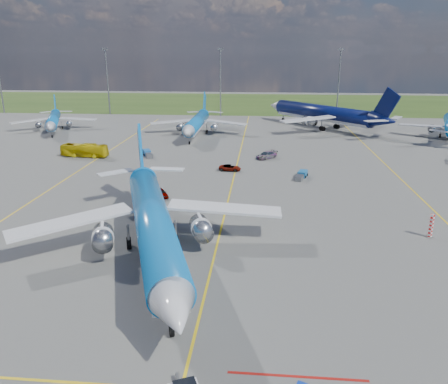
# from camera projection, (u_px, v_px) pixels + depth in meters

# --- Properties ---
(ground) EXTENTS (400.00, 400.00, 0.00)m
(ground) POSITION_uv_depth(u_px,v_px,m) (214.00, 258.00, 48.72)
(ground) COLOR #545452
(ground) RESTS_ON ground
(grass_strip) EXTENTS (400.00, 80.00, 0.01)m
(grass_strip) POSITION_uv_depth(u_px,v_px,m) (252.00, 103.00, 190.72)
(grass_strip) COLOR #2D4719
(grass_strip) RESTS_ON ground
(taxiway_lines) EXTENTS (60.25, 160.00, 0.02)m
(taxiway_lines) POSITION_uv_depth(u_px,v_px,m) (233.00, 185.00, 74.93)
(taxiway_lines) COLOR yellow
(taxiway_lines) RESTS_ON ground
(floodlight_masts) EXTENTS (202.20, 0.50, 22.70)m
(floodlight_masts) POSITION_uv_depth(u_px,v_px,m) (279.00, 79.00, 148.10)
(floodlight_masts) COLOR slate
(floodlight_masts) RESTS_ON ground
(warning_post) EXTENTS (0.50, 0.50, 3.00)m
(warning_post) POSITION_uv_depth(u_px,v_px,m) (431.00, 226.00, 53.61)
(warning_post) COLOR red
(warning_post) RESTS_ON ground
(bg_jet_nw) EXTENTS (35.95, 40.28, 8.69)m
(bg_jet_nw) POSITION_uv_depth(u_px,v_px,m) (55.00, 131.00, 125.24)
(bg_jet_nw) COLOR #0D68BA
(bg_jet_nw) RESTS_ON ground
(bg_jet_nnw) EXTENTS (28.67, 37.60, 9.84)m
(bg_jet_nnw) POSITION_uv_depth(u_px,v_px,m) (197.00, 135.00, 118.71)
(bg_jet_nnw) COLOR #0D68BA
(bg_jet_nnw) RESTS_ON ground
(bg_jet_n) EXTENTS (60.45, 61.69, 12.87)m
(bg_jet_n) POSITION_uv_depth(u_px,v_px,m) (321.00, 128.00, 129.21)
(bg_jet_n) COLOR #071041
(bg_jet_n) RESTS_ON ground
(main_airliner) EXTENTS (46.41, 52.98, 11.63)m
(main_airliner) POSITION_uv_depth(u_px,v_px,m) (155.00, 256.00, 49.10)
(main_airliner) COLOR #0D68BA
(main_airliner) RESTS_ON ground
(apron_bus) EXTENTS (10.40, 3.29, 2.85)m
(apron_bus) POSITION_uv_depth(u_px,v_px,m) (84.00, 150.00, 94.20)
(apron_bus) COLOR #D3BD0C
(apron_bus) RESTS_ON ground
(service_car_a) EXTENTS (3.41, 4.09, 1.32)m
(service_car_a) POSITION_uv_depth(u_px,v_px,m) (160.00, 193.00, 68.70)
(service_car_a) COLOR #999999
(service_car_a) RESTS_ON ground
(service_car_b) EXTENTS (4.39, 2.38, 1.17)m
(service_car_b) POSITION_uv_depth(u_px,v_px,m) (230.00, 168.00, 83.57)
(service_car_b) COLOR #999999
(service_car_b) RESTS_ON ground
(service_car_c) EXTENTS (5.15, 5.17, 1.51)m
(service_car_c) POSITION_uv_depth(u_px,v_px,m) (266.00, 155.00, 92.90)
(service_car_c) COLOR #999999
(service_car_c) RESTS_ON ground
(baggage_tug_w) EXTENTS (2.67, 5.04, 1.10)m
(baggage_tug_w) POSITION_uv_depth(u_px,v_px,m) (301.00, 175.00, 78.85)
(baggage_tug_w) COLOR #195C97
(baggage_tug_w) RESTS_ON ground
(baggage_tug_c) EXTENTS (3.35, 5.26, 1.16)m
(baggage_tug_c) POSITION_uv_depth(u_px,v_px,m) (148.00, 154.00, 95.21)
(baggage_tug_c) COLOR #1A5AA1
(baggage_tug_c) RESTS_ON ground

